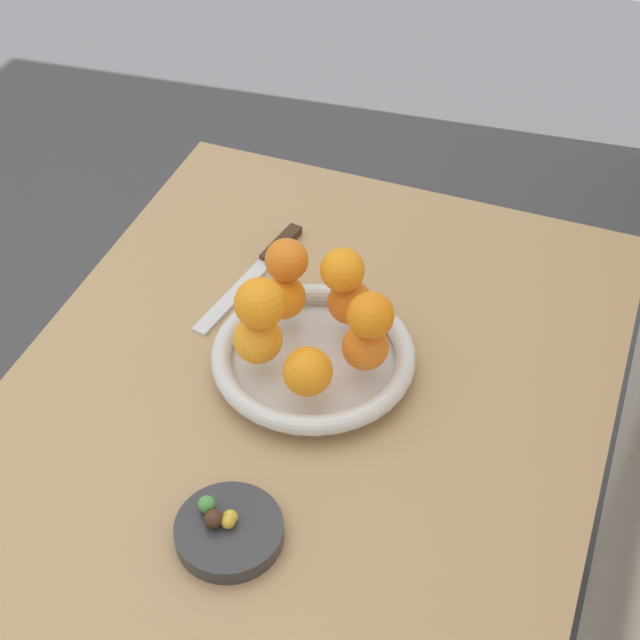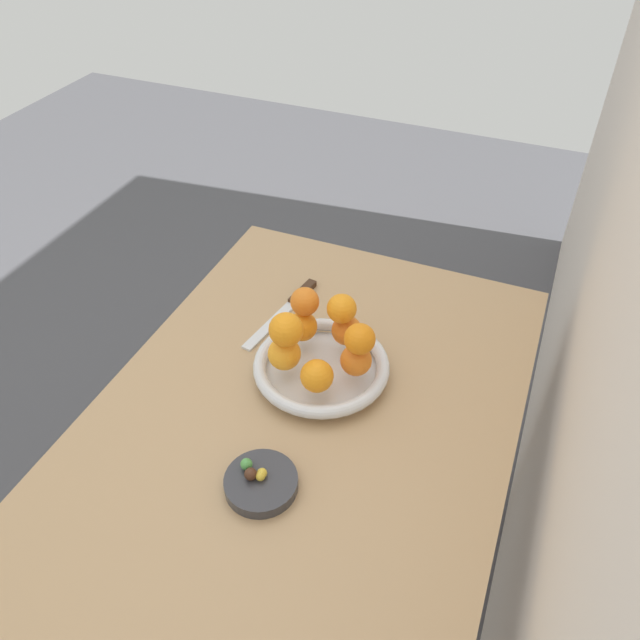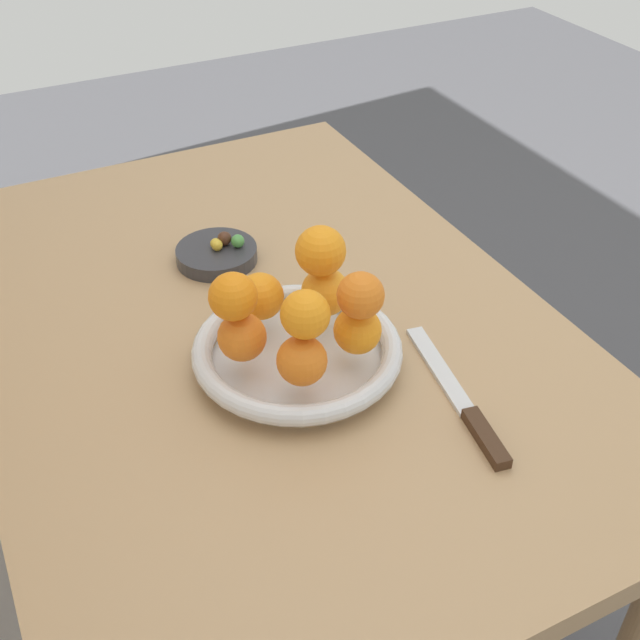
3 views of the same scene
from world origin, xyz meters
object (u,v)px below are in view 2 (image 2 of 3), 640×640
object	(u,v)px
orange_6	(360,339)
knife	(287,308)
dining_table	(302,446)
fruit_bowl	(321,367)
candy_dish	(260,483)
orange_7	(305,302)
orange_4	(317,376)
candy_ball_1	(259,476)
candy_ball_2	(246,464)
orange_8	(342,309)
orange_0	(356,360)
orange_1	(347,330)
orange_3	(284,354)
candy_ball_0	(251,474)
candy_ball_3	(260,473)
orange_2	(303,326)
orange_5	(286,330)

from	to	relation	value
orange_6	knife	size ratio (longest dim) A/B	0.22
dining_table	fruit_bowl	world-z (taller)	fruit_bowl
candy_dish	orange_7	world-z (taller)	orange_7
orange_4	orange_6	world-z (taller)	orange_6
candy_ball_1	candy_ball_2	distance (m)	0.03
orange_7	orange_8	distance (m)	0.07
knife	orange_7	bearing A→B (deg)	40.63
orange_0	orange_6	world-z (taller)	orange_6
orange_1	orange_3	size ratio (longest dim) A/B	0.95
orange_8	orange_4	bearing A→B (deg)	1.06
orange_0	fruit_bowl	bearing A→B (deg)	-92.42
orange_1	candy_ball_1	xyz separation A→B (m)	(0.35, -0.02, -0.04)
orange_3	candy_ball_0	distance (m)	0.25
fruit_bowl	candy_ball_3	distance (m)	0.27
orange_0	candy_ball_2	distance (m)	0.28
candy_dish	orange_2	size ratio (longest dim) A/B	2.07
orange_6	candy_dish	bearing A→B (deg)	-15.27
orange_3	orange_8	world-z (taller)	orange_8
orange_1	candy_ball_3	xyz separation A→B (m)	(0.34, -0.02, -0.04)
orange_0	knife	size ratio (longest dim) A/B	0.23
candy_ball_3	knife	bearing A→B (deg)	-161.03
dining_table	orange_0	size ratio (longest dim) A/B	18.37
fruit_bowl	orange_1	distance (m)	0.09
orange_3	candy_ball_1	size ratio (longest dim) A/B	3.86
orange_1	orange_3	world-z (taller)	orange_3
dining_table	candy_ball_1	xyz separation A→B (m)	(0.16, -0.00, 0.12)
orange_0	candy_ball_0	distance (m)	0.29
candy_ball_2	orange_3	bearing A→B (deg)	-171.63
orange_7	candy_ball_1	xyz separation A→B (m)	(0.33, 0.06, -0.10)
orange_3	orange_4	distance (m)	0.08
orange_5	knife	xyz separation A→B (m)	(-0.20, -0.09, -0.13)
candy_dish	orange_0	distance (m)	0.29
candy_ball_1	candy_ball_0	bearing A→B (deg)	-74.18
dining_table	knife	distance (m)	0.32
dining_table	orange_2	distance (m)	0.23
orange_8	orange_2	bearing A→B (deg)	-79.68
orange_1	candy_ball_1	size ratio (longest dim) A/B	3.65
orange_1	orange_4	distance (m)	0.14
orange_6	orange_8	size ratio (longest dim) A/B	1.01
orange_6	orange_0	bearing A→B (deg)	-122.58
orange_2	orange_3	world-z (taller)	orange_3
dining_table	candy_ball_3	size ratio (longest dim) A/B	64.05
orange_2	candy_ball_1	distance (m)	0.33
orange_4	candy_ball_0	world-z (taller)	orange_4
fruit_bowl	orange_3	world-z (taller)	orange_3
orange_5	candy_ball_2	bearing A→B (deg)	6.81
orange_0	candy_ball_2	xyz separation A→B (m)	(0.26, -0.10, -0.04)
orange_2	orange_7	world-z (taller)	orange_7
orange_5	candy_ball_1	world-z (taller)	orange_5
orange_6	orange_8	world-z (taller)	same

